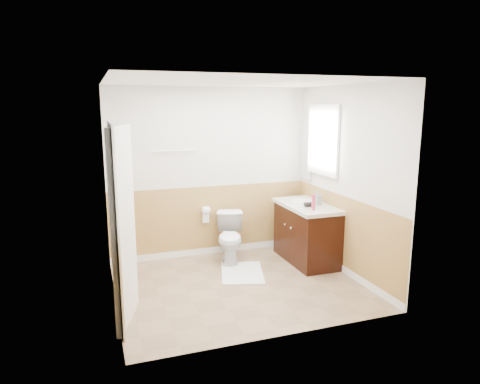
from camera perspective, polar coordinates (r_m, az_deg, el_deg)
name	(u,v)px	position (r m, az deg, el deg)	size (l,w,h in m)	color
floor	(239,285)	(5.60, -0.13, -12.16)	(3.00, 3.00, 0.00)	#8C7051
ceiling	(239,82)	(5.15, -0.14, 14.30)	(3.00, 3.00, 0.00)	white
wall_back	(210,173)	(6.46, -3.91, 2.54)	(3.00, 3.00, 0.00)	silver
wall_front	(285,213)	(4.05, 5.90, -2.77)	(3.00, 3.00, 0.00)	silver
wall_left	(110,197)	(4.96, -16.75, -0.60)	(3.00, 3.00, 0.00)	silver
wall_right	(346,181)	(5.89, 13.80, 1.38)	(3.00, 3.00, 0.00)	silver
wainscot_back	(211,222)	(6.60, -3.80, -3.92)	(3.00, 3.00, 0.00)	tan
wainscot_front	(283,288)	(4.31, 5.62, -12.45)	(3.00, 3.00, 0.00)	tan
wainscot_left	(115,261)	(5.16, -16.13, -8.77)	(2.60, 2.60, 0.00)	tan
wainscot_right	(343,236)	(6.05, 13.37, -5.63)	(2.60, 2.60, 0.00)	tan
toilet	(230,238)	(6.31, -1.29, -6.06)	(0.39, 0.68, 0.70)	white
bath_mat	(242,273)	(5.96, 0.27, -10.57)	(0.55, 0.80, 0.02)	white
vanity_cabinet	(307,234)	(6.37, 8.74, -5.54)	(0.55, 1.10, 0.80)	black
vanity_knob_left	(291,228)	(6.11, 6.73, -4.74)	(0.03, 0.03, 0.03)	silver
vanity_knob_right	(285,224)	(6.28, 5.93, -4.27)	(0.03, 0.03, 0.03)	#B5B4BB
countertop	(307,206)	(6.26, 8.78, -1.82)	(0.60, 1.15, 0.05)	beige
sink_basin	(303,201)	(6.38, 8.24, -1.22)	(0.36, 0.36, 0.02)	white
faucet	(314,196)	(6.45, 9.67, -0.58)	(0.02, 0.02, 0.14)	silver
lotion_bottle	(313,202)	(5.89, 9.63, -1.33)	(0.05, 0.05, 0.22)	#C1324C
soap_dispenser	(317,197)	(6.23, 10.16, -0.68)	(0.09, 0.10, 0.21)	gray
hair_dryer_body	(310,204)	(6.09, 9.15, -1.61)	(0.07, 0.07, 0.14)	black
hair_dryer_handle	(305,205)	(6.16, 8.50, -1.73)	(0.03, 0.03, 0.07)	black
mirror_panel	(306,151)	(6.78, 8.69, 5.41)	(0.02, 0.35, 0.90)	silver
window_frame	(323,140)	(6.31, 10.88, 6.73)	(0.04, 0.80, 1.00)	white
window_glass	(324,140)	(6.32, 11.00, 6.73)	(0.01, 0.70, 0.90)	white
door	(124,227)	(4.58, -15.06, -4.44)	(0.05, 0.80, 2.04)	white
door_frame	(116,226)	(4.57, -16.01, -4.38)	(0.02, 0.92, 2.10)	white
door_knob	(127,225)	(4.92, -14.62, -4.17)	(0.06, 0.06, 0.06)	silver
towel_bar	(174,151)	(6.24, -8.72, 5.37)	(0.02, 0.02, 0.62)	silver
tp_holder_bar	(206,210)	(6.47, -4.53, -2.42)	(0.02, 0.02, 0.14)	silver
tp_roll	(206,210)	(6.47, -4.53, -2.42)	(0.11, 0.11, 0.10)	white
tp_sheet	(206,217)	(6.50, -4.52, -3.36)	(0.10, 0.01, 0.16)	white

